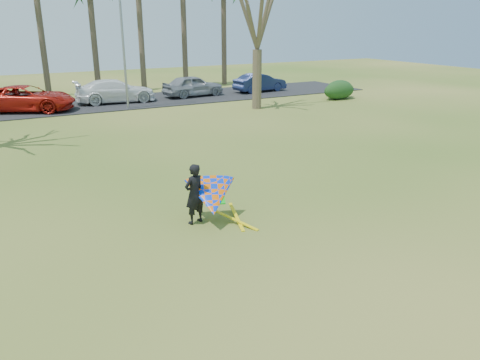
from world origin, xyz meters
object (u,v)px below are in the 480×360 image
car_2 (27,98)px  car_4 (193,86)px  car_3 (116,91)px  kite_flyer (209,196)px  car_5 (260,83)px  bare_tree_right (258,9)px  streetlight (125,42)px

car_2 → car_4: 12.39m
car_3 → car_4: 6.24m
car_4 → car_3: bearing=85.0°
car_4 → kite_flyer: kite_flyer is taller
car_3 → car_4: car_3 is taller
car_5 → bare_tree_right: bearing=142.3°
car_4 → kite_flyer: size_ratio=2.05×
bare_tree_right → car_5: (4.24, 6.69, -5.74)m
bare_tree_right → car_2: size_ratio=1.50×
streetlight → car_5: streetlight is taller
car_5 → kite_flyer: 27.65m
kite_flyer → car_5: bearing=56.1°
car_2 → car_3: size_ratio=1.06×
car_4 → car_2: bearing=88.2°
car_2 → kite_flyer: (3.01, -22.39, -0.06)m
bare_tree_right → car_5: bare_tree_right is taller
car_3 → car_4: bearing=-85.6°
car_5 → car_4: bearing=82.0°
car_2 → kite_flyer: size_ratio=2.58×
bare_tree_right → kite_flyer: bare_tree_right is taller
streetlight → car_2: streetlight is taller
kite_flyer → car_4: bearing=68.1°
streetlight → car_3: streetlight is taller
streetlight → car_4: 7.60m
car_2 → car_4: car_2 is taller
car_5 → kite_flyer: (-15.42, -22.95, 0.03)m
bare_tree_right → kite_flyer: 20.54m
bare_tree_right → car_4: bearing=104.7°
bare_tree_right → car_3: (-8.07, 6.90, -5.67)m
car_2 → car_4: (12.36, 0.85, -0.02)m
streetlight → car_4: size_ratio=1.63×
car_3 → car_5: bearing=-87.3°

